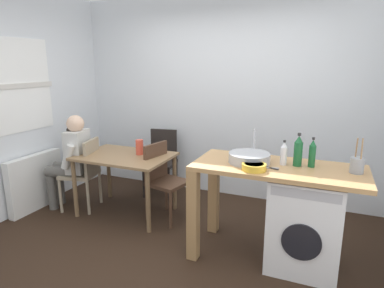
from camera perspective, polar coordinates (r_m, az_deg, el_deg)
name	(u,v)px	position (r m, az deg, el deg)	size (l,w,h in m)	color
ground_plane	(168,253)	(3.43, -4.05, -18.15)	(5.46, 5.46, 0.00)	black
wall_back	(225,98)	(4.57, 5.65, 7.84)	(4.60, 0.10, 2.70)	silver
radiator	(36,182)	(4.67, -25.21, -5.90)	(0.10, 0.80, 0.70)	white
dining_table	(125,163)	(4.09, -11.42, -3.19)	(1.10, 0.76, 0.74)	olive
chair_person_seat	(85,170)	(4.39, -17.89, -4.27)	(0.49, 0.49, 0.90)	gray
chair_opposite	(163,177)	(3.94, -4.99, -5.65)	(0.48, 0.48, 0.90)	#4C3323
chair_spare_by_wall	(162,158)	(4.71, -5.20, -2.41)	(0.46, 0.46, 0.90)	black
seated_person	(72,157)	(4.41, -19.93, -2.11)	(0.55, 0.54, 1.20)	#595651
kitchen_counter	(254,180)	(3.15, 10.57, -6.02)	(1.50, 0.68, 0.92)	tan
washing_machine	(305,222)	(3.22, 18.74, -12.48)	(0.60, 0.61, 0.86)	white
sink_basin	(249,158)	(3.10, 9.80, -2.36)	(0.38, 0.38, 0.09)	#9EA0A5
tap	(254,144)	(3.24, 10.59, 0.07)	(0.02, 0.02, 0.28)	#B2B2B7
bottle_tall_green	(284,154)	(3.09, 15.45, -1.62)	(0.06, 0.06, 0.23)	silver
bottle_squat_brown	(298,151)	(3.08, 17.73, -1.17)	(0.08, 0.08, 0.30)	#19592D
bottle_clear_small	(312,154)	(3.09, 19.91, -1.57)	(0.06, 0.06, 0.27)	#19592D
mixing_bowl	(254,166)	(2.89, 10.57, -3.80)	(0.21, 0.21, 0.06)	gold
utensil_crock	(357,165)	(3.08, 26.44, -3.24)	(0.11, 0.11, 0.30)	gray
vase	(140,147)	(4.04, -8.98, -0.53)	(0.09, 0.09, 0.18)	#D84C38
scissors	(271,168)	(2.98, 13.32, -4.02)	(0.15, 0.06, 0.01)	#B2B2B7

